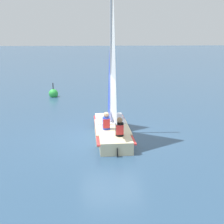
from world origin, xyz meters
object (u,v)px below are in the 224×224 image
object	(u,v)px
sailor_helm	(106,125)
buoy_marker	(53,94)
sailor_crew	(120,132)
sailboat_main	(112,118)

from	to	relation	value
sailor_helm	buoy_marker	size ratio (longest dim) A/B	1.10
sailor_crew	sailboat_main	bearing A→B (deg)	8.78
sailor_helm	buoy_marker	bearing A→B (deg)	18.98
buoy_marker	sailor_crew	bearing A→B (deg)	-160.97
sailboat_main	sailor_helm	size ratio (longest dim) A/B	4.91
sailboat_main	sailor_crew	bearing A→B (deg)	-171.22
sailor_helm	buoy_marker	xyz separation A→B (m)	(8.81, 2.90, -0.40)
sailboat_main	sailor_crew	size ratio (longest dim) A/B	4.91
sailor_helm	sailor_crew	distance (m)	0.91
sailor_crew	buoy_marker	bearing A→B (deg)	19.80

